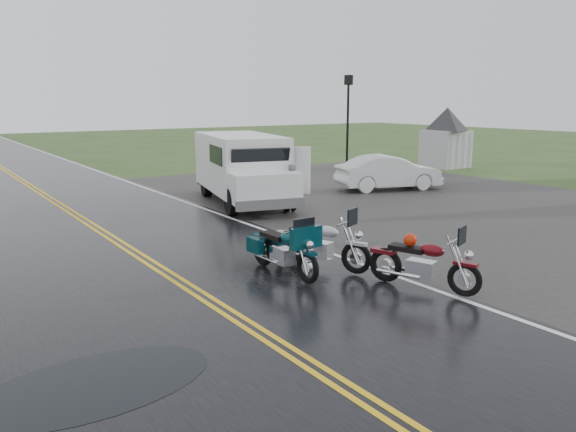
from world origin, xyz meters
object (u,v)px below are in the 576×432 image
at_px(motorcycle_red, 465,266).
at_px(van_white, 231,178).
at_px(sedan_white, 389,173).
at_px(lamp_post_far_right, 348,125).
at_px(motorcycle_teal, 308,255).
at_px(motorcycle_silver, 356,245).
at_px(visitor_center, 447,123).
at_px(person_at_van, 291,190).

relative_size(motorcycle_red, van_white, 0.35).
xyz_separation_m(sedan_white, lamp_post_far_right, (1.56, 4.43, 1.70)).
distance_m(motorcycle_red, sedan_white, 12.78).
distance_m(motorcycle_teal, lamp_post_far_right, 16.83).
xyz_separation_m(motorcycle_silver, sedan_white, (8.64, 7.88, 0.02)).
relative_size(visitor_center, motorcycle_silver, 7.05).
xyz_separation_m(visitor_center, lamp_post_far_right, (-6.62, 0.40, -0.00)).
bearing_deg(motorcycle_silver, motorcycle_red, -94.20).
relative_size(van_white, person_at_van, 4.01).
bearing_deg(motorcycle_red, visitor_center, 21.47).
xyz_separation_m(person_at_van, sedan_white, (5.98, 1.70, -0.08)).
xyz_separation_m(motorcycle_red, person_at_van, (1.94, 8.33, 0.14)).
bearing_deg(sedan_white, van_white, 115.76).
distance_m(van_white, sedan_white, 7.85).
bearing_deg(lamp_post_far_right, motorcycle_silver, -129.63).
bearing_deg(van_white, motorcycle_teal, -92.56).
xyz_separation_m(visitor_center, motorcycle_red, (-16.09, -14.07, -1.76)).
bearing_deg(van_white, lamp_post_far_right, 44.73).
xyz_separation_m(motorcycle_teal, van_white, (2.07, 6.79, 0.58)).
height_order(motorcycle_red, motorcycle_silver, motorcycle_silver).
relative_size(motorcycle_silver, lamp_post_far_right, 0.47).
xyz_separation_m(motorcycle_teal, sedan_white, (9.83, 7.82, 0.05)).
distance_m(motorcycle_silver, van_white, 6.93).
relative_size(sedan_white, lamp_post_far_right, 0.88).
distance_m(van_white, lamp_post_far_right, 10.87).
height_order(visitor_center, lamp_post_far_right, visitor_center).
distance_m(visitor_center, lamp_post_far_right, 6.63).
xyz_separation_m(person_at_van, lamp_post_far_right, (7.54, 6.13, 1.62)).
relative_size(motorcycle_red, lamp_post_far_right, 0.45).
height_order(motorcycle_teal, person_at_van, person_at_van).
distance_m(van_white, person_at_van, 1.96).
xyz_separation_m(motorcycle_teal, person_at_van, (3.85, 6.12, 0.13)).
xyz_separation_m(motorcycle_red, sedan_white, (7.92, 10.03, 0.05)).
bearing_deg(motorcycle_silver, van_white, 60.10).
bearing_deg(lamp_post_far_right, motorcycle_red, -123.23).
bearing_deg(lamp_post_far_right, motorcycle_teal, -132.91).
distance_m(visitor_center, sedan_white, 9.27).
xyz_separation_m(visitor_center, person_at_van, (-14.16, -5.73, -1.62)).
height_order(motorcycle_red, sedan_white, sedan_white).
distance_m(motorcycle_silver, person_at_van, 6.73).
bearing_deg(motorcycle_teal, motorcycle_red, -50.20).
xyz_separation_m(van_white, person_at_van, (1.78, -0.67, -0.45)).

